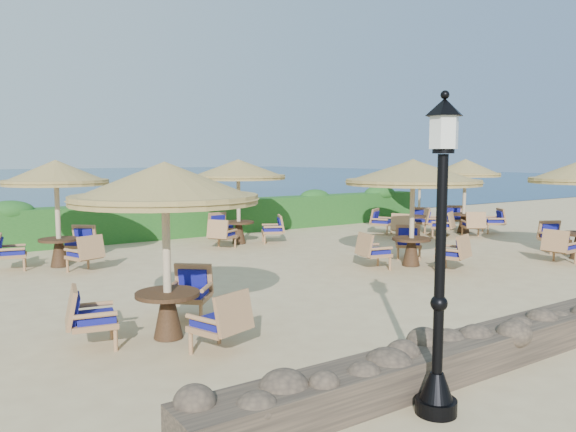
# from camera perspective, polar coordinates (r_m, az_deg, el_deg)

# --- Properties ---
(ground) EXTENTS (120.00, 120.00, 0.00)m
(ground) POSITION_cam_1_polar(r_m,az_deg,el_deg) (14.41, 7.06, -4.92)
(ground) COLOR tan
(ground) RESTS_ON ground
(hedge) EXTENTS (18.00, 0.90, 1.20)m
(hedge) POSITION_cam_1_polar(r_m,az_deg,el_deg) (20.25, -6.38, -0.04)
(hedge) COLOR #194C18
(hedge) RESTS_ON ground
(lamp_post) EXTENTS (0.44, 0.44, 3.31)m
(lamp_post) POSITION_cam_1_polar(r_m,az_deg,el_deg) (6.05, 15.18, -5.33)
(lamp_post) COLOR black
(lamp_post) RESTS_ON ground
(extra_parasol) EXTENTS (2.30, 2.30, 2.41)m
(extra_parasol) POSITION_cam_1_polar(r_m,az_deg,el_deg) (23.33, 13.26, 4.50)
(extra_parasol) COLOR #CBB38F
(extra_parasol) RESTS_ON ground
(cafe_set_0) EXTENTS (2.83, 2.83, 2.65)m
(cafe_set_0) POSITION_cam_1_polar(r_m,az_deg,el_deg) (8.45, -12.33, 0.36)
(cafe_set_0) COLOR #CBB38F
(cafe_set_0) RESTS_ON ground
(cafe_set_1) EXTENTS (3.38, 3.38, 2.65)m
(cafe_set_1) POSITION_cam_1_polar(r_m,az_deg,el_deg) (14.24, 12.56, 3.05)
(cafe_set_1) COLOR #CBB38F
(cafe_set_1) RESTS_ON ground
(cafe_set_3) EXTENTS (2.70, 2.73, 2.65)m
(cafe_set_3) POSITION_cam_1_polar(r_m,az_deg,el_deg) (14.93, -22.44, 2.17)
(cafe_set_3) COLOR #CBB38F
(cafe_set_3) RESTS_ON ground
(cafe_set_4) EXTENTS (2.98, 2.98, 2.65)m
(cafe_set_4) POSITION_cam_1_polar(r_m,az_deg,el_deg) (17.58, -5.07, 3.47)
(cafe_set_4) COLOR #CBB38F
(cafe_set_4) RESTS_ON ground
(cafe_set_5) EXTENTS (2.85, 2.85, 2.65)m
(cafe_set_5) POSITION_cam_1_polar(r_m,az_deg,el_deg) (19.76, 12.54, 3.30)
(cafe_set_5) COLOR #CBB38F
(cafe_set_5) RESTS_ON ground
(cafe_set_6) EXTENTS (2.71, 2.71, 2.65)m
(cafe_set_6) POSITION_cam_1_polar(r_m,az_deg,el_deg) (20.97, 17.52, 3.00)
(cafe_set_6) COLOR #CBB38F
(cafe_set_6) RESTS_ON ground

